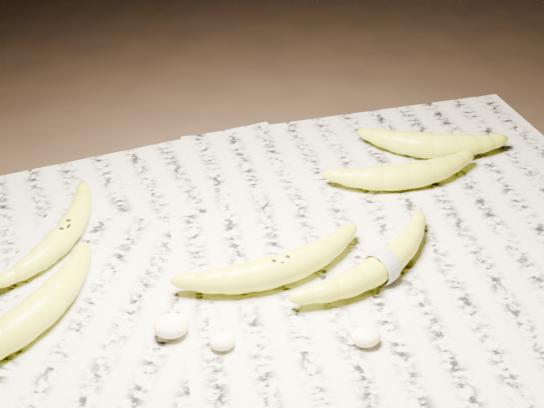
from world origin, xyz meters
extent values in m
plane|color=black|center=(0.00, 0.00, 0.00)|extent=(3.00, 3.00, 0.00)
cube|color=#ADA995|center=(0.00, -0.03, 0.00)|extent=(0.90, 0.70, 0.01)
torus|color=white|center=(0.11, -0.09, 0.03)|extent=(0.03, 0.04, 0.04)
ellipsoid|color=#F9F0C1|center=(-0.14, -0.13, 0.02)|extent=(0.04, 0.03, 0.02)
ellipsoid|color=#F9F0C1|center=(-0.09, -0.16, 0.02)|extent=(0.03, 0.02, 0.02)
ellipsoid|color=#F9F0C1|center=(0.06, -0.19, 0.02)|extent=(0.03, 0.03, 0.02)
camera|label=1|loc=(-0.17, -0.74, 0.59)|focal=50.00mm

